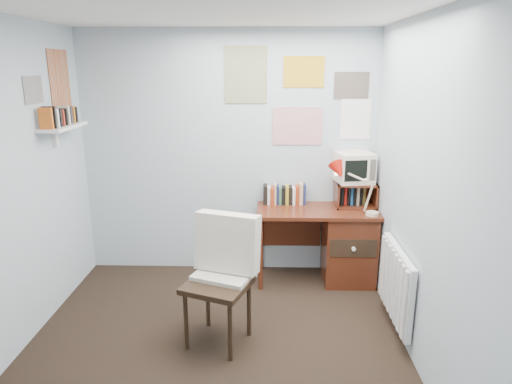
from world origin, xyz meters
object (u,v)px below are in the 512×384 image
Objects in this scene: crt_tv at (354,166)px; wall_shelf at (63,127)px; desk at (343,243)px; desk_lamp at (374,193)px; tv_riser at (355,194)px; desk_chair at (217,285)px; radiator at (396,284)px.

crt_tv is 2.75m from wall_shelf.
desk_lamp reaches higher than desk.
tv_riser is at bearing 42.96° from desk.
crt_tv is (1.25, 1.28, 0.67)m from desk_chair.
desk_lamp is 0.39m from crt_tv.
radiator is (0.29, -0.93, 0.01)m from desk.
radiator is (0.06, -0.74, -0.56)m from desk_lamp.
radiator is at bearing -80.72° from tv_riser.
desk_chair is at bearing -134.85° from desk_lamp.
desk_lamp is at bearing 94.43° from radiator.
tv_riser reaches higher than radiator.
desk_lamp is 2.88m from wall_shelf.
wall_shelf is at bearing 169.11° from radiator.
radiator is at bearing 29.31° from desk_chair.
tv_riser is (-0.11, 0.30, -0.10)m from desk_lamp.
wall_shelf reaches higher than crt_tv.
desk is at bearing 151.40° from desk_lamp.
desk_lamp is at bearing -39.01° from desk.
tv_riser is at bearing 99.28° from radiator.
desk_lamp is at bearing 3.93° from wall_shelf.
desk_lamp is 0.71× the size of wall_shelf.
desk_chair is 1.97m from wall_shelf.
desk_chair is 1.75m from desk_lamp.
desk is 1.50× the size of radiator.
desk is 0.78m from crt_tv.
tv_riser is 0.65× the size of wall_shelf.
wall_shelf is (-2.80, -0.19, 0.64)m from desk_lamp.
radiator is at bearing -75.15° from desk_lamp.
tv_riser is 0.50× the size of radiator.
desk is 0.97m from radiator.
crt_tv is at bearing 53.69° from desk.
tv_riser is at bearing 65.48° from desk_chair.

